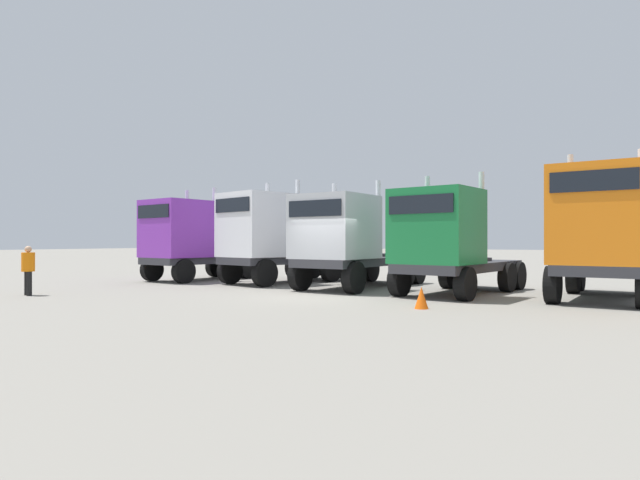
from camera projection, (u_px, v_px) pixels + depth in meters
ground at (312, 296)px, 17.24m from camera, size 200.00×200.00×0.00m
semi_truck_purple at (188, 239)px, 23.85m from camera, size 3.28×6.24×4.13m
semi_truck_white at (269, 237)px, 22.14m from camera, size 3.87×6.49×4.29m
semi_truck_silver at (346, 240)px, 19.57m from camera, size 2.94×6.62×3.98m
semi_truck_green at (446, 242)px, 17.32m from camera, size 3.29×6.24×3.98m
semi_truck_orange at (601, 232)px, 15.46m from camera, size 2.89×6.08×4.46m
visitor_in_hivis at (28, 267)px, 17.40m from camera, size 0.50×0.50×1.61m
traffic_cone_near at (421, 298)px, 13.99m from camera, size 0.36×0.36×0.57m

